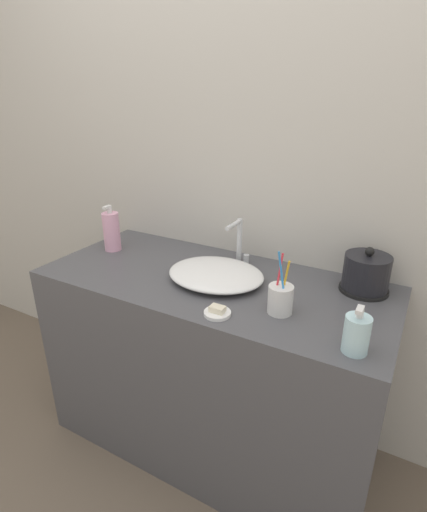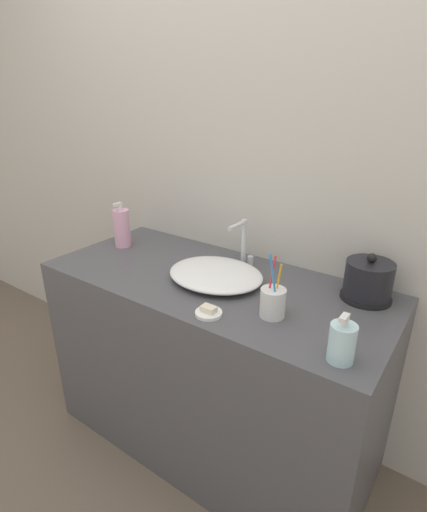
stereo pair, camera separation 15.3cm
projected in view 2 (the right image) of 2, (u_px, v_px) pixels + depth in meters
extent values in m
plane|color=#6B5B4C|center=(170.00, 484.00, 1.66)|extent=(12.00, 12.00, 0.00)
cube|color=beige|center=(259.00, 148.00, 1.64)|extent=(6.00, 0.04, 2.60)
cube|color=#4C4C51|center=(213.00, 365.00, 1.73)|extent=(1.39, 0.61, 0.83)
ellipsoid|color=white|center=(216.00, 274.00, 1.55)|extent=(0.38, 0.32, 0.05)
cylinder|color=silver|center=(244.00, 242.00, 1.68)|extent=(0.02, 0.02, 0.19)
cylinder|color=silver|center=(237.00, 225.00, 1.60)|extent=(0.02, 0.12, 0.02)
cylinder|color=silver|center=(250.00, 261.00, 1.69)|extent=(0.02, 0.02, 0.04)
cylinder|color=black|center=(366.00, 297.00, 1.42)|extent=(0.18, 0.18, 0.01)
cylinder|color=black|center=(368.00, 281.00, 1.40)|extent=(0.16, 0.16, 0.14)
sphere|color=black|center=(372.00, 258.00, 1.37)|extent=(0.03, 0.03, 0.03)
cylinder|color=silver|center=(273.00, 303.00, 1.30)|extent=(0.08, 0.08, 0.10)
cylinder|color=#E5333F|center=(271.00, 281.00, 1.28)|extent=(0.02, 0.03, 0.17)
cylinder|color=yellow|center=(278.00, 284.00, 1.28)|extent=(0.03, 0.02, 0.15)
cylinder|color=#338CE0|center=(274.00, 282.00, 1.25)|extent=(0.04, 0.02, 0.19)
cylinder|color=#EAA8C6|center=(122.00, 228.00, 1.87)|extent=(0.08, 0.08, 0.18)
cylinder|color=white|center=(120.00, 208.00, 1.84)|extent=(0.02, 0.02, 0.02)
cube|color=white|center=(117.00, 204.00, 1.82)|extent=(0.02, 0.04, 0.01)
cylinder|color=silver|center=(342.00, 343.00, 1.08)|extent=(0.07, 0.07, 0.11)
cylinder|color=white|center=(345.00, 321.00, 1.05)|extent=(0.02, 0.02, 0.02)
cube|color=white|center=(344.00, 318.00, 1.04)|extent=(0.02, 0.04, 0.01)
cylinder|color=white|center=(209.00, 313.00, 1.32)|extent=(0.09, 0.09, 0.01)
cube|color=#EFE5C6|center=(209.00, 309.00, 1.32)|extent=(0.05, 0.03, 0.02)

